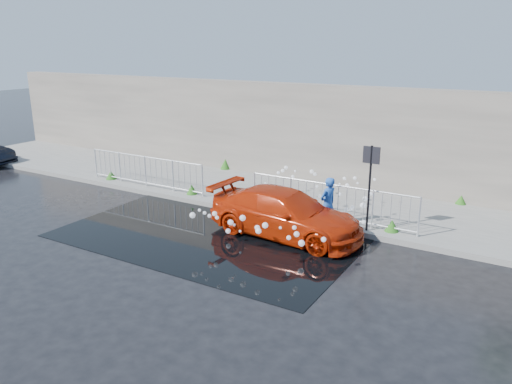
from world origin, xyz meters
TOP-DOWN VIEW (x-y plane):
  - ground at (0.00, 0.00)m, footprint 90.00×90.00m
  - pavement at (0.00, 5.00)m, footprint 30.00×4.00m
  - curb at (0.00, 3.00)m, footprint 30.00×0.25m
  - retaining_wall at (0.00, 7.20)m, footprint 30.00×0.60m
  - puddle at (0.50, 1.00)m, footprint 8.00×5.00m
  - sign_post at (4.20, 3.10)m, footprint 0.45×0.06m
  - railing_left at (-4.00, 3.35)m, footprint 5.05×0.05m
  - railing_right at (3.00, 3.35)m, footprint 5.05×0.05m
  - weeds at (-0.21, 4.51)m, footprint 12.17×3.93m
  - water_spray at (2.31, 2.79)m, footprint 3.66×5.64m
  - red_car at (2.28, 2.00)m, footprint 4.43×2.00m
  - person at (3.09, 3.00)m, footprint 0.53×0.64m

SIDE VIEW (x-z plane):
  - ground at x=0.00m, z-range 0.00..0.00m
  - puddle at x=0.50m, z-range 0.00..0.01m
  - pavement at x=0.00m, z-range 0.00..0.15m
  - curb at x=0.00m, z-range 0.00..0.16m
  - weeds at x=-0.21m, z-range 0.11..0.56m
  - red_car at x=2.28m, z-range 0.00..1.26m
  - water_spray at x=2.31m, z-range 0.20..1.20m
  - railing_left at x=-4.00m, z-range 0.19..1.29m
  - railing_right at x=3.00m, z-range 0.19..1.29m
  - person at x=3.09m, z-range 0.00..1.51m
  - sign_post at x=4.20m, z-range 0.47..2.97m
  - retaining_wall at x=0.00m, z-range 0.15..3.65m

